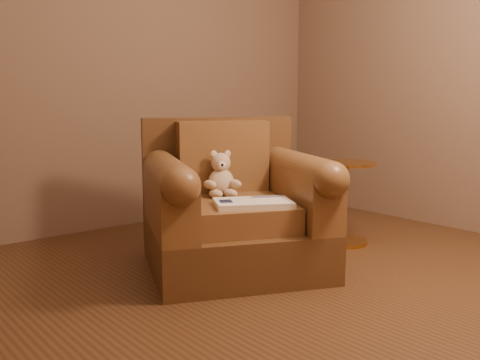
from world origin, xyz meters
TOP-DOWN VIEW (x-y plane):
  - floor at (0.00, 0.00)m, footprint 4.00×4.00m
  - armchair at (0.03, 0.60)m, footprint 1.30×1.27m
  - teddy_bear at (0.02, 0.69)m, footprint 0.21×0.24m
  - guidebook at (-0.04, 0.32)m, footprint 0.50×0.43m
  - side_table at (0.97, 0.50)m, footprint 0.42×0.42m

SIDE VIEW (x-z plane):
  - floor at x=0.00m, z-range 0.00..0.00m
  - side_table at x=0.97m, z-range 0.02..0.61m
  - armchair at x=0.03m, z-range -0.10..0.80m
  - guidebook at x=-0.04m, z-range 0.43..0.46m
  - teddy_bear at x=0.02m, z-range 0.39..0.68m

